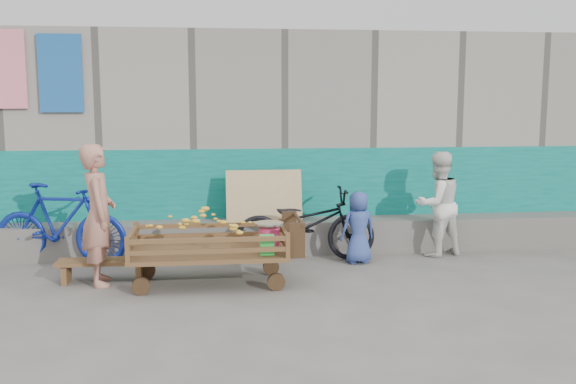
{
  "coord_description": "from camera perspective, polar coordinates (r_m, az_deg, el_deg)",
  "views": [
    {
      "loc": [
        -0.36,
        -6.12,
        2.06
      ],
      "look_at": [
        0.5,
        1.2,
        1.0
      ],
      "focal_mm": 40.0,
      "sensor_mm": 36.0,
      "label": 1
    }
  ],
  "objects": [
    {
      "name": "ground",
      "position": [
        6.47,
        -3.21,
        -10.41
      ],
      "size": [
        80.0,
        80.0,
        0.0
      ],
      "primitive_type": "plane",
      "color": "#5C5954",
      "rests_on": "ground"
    },
    {
      "name": "woman",
      "position": [
        8.72,
        13.17,
        -1.04
      ],
      "size": [
        0.8,
        0.71,
        1.39
      ],
      "primitive_type": "imported",
      "rotation": [
        0.0,
        0.0,
        3.45
      ],
      "color": "white",
      "rests_on": "ground"
    },
    {
      "name": "bicycle_blue",
      "position": [
        8.53,
        -19.58,
        -2.71
      ],
      "size": [
        1.79,
        0.88,
        1.03
      ],
      "primitive_type": "imported",
      "rotation": [
        0.0,
        0.0,
        1.33
      ],
      "color": "#132899",
      "rests_on": "ground"
    },
    {
      "name": "bench",
      "position": [
        7.65,
        -16.13,
        -6.31
      ],
      "size": [
        1.02,
        0.31,
        0.26
      ],
      "color": "brown",
      "rests_on": "ground"
    },
    {
      "name": "vendor_man",
      "position": [
        7.45,
        -16.49,
        -1.95
      ],
      "size": [
        0.47,
        0.64,
        1.59
      ],
      "primitive_type": "imported",
      "rotation": [
        0.0,
        0.0,
        1.74
      ],
      "color": "#B37662",
      "rests_on": "ground"
    },
    {
      "name": "bicycle_dark",
      "position": [
        8.22,
        1.53,
        -2.95
      ],
      "size": [
        1.81,
        0.65,
        0.95
      ],
      "primitive_type": "imported",
      "rotation": [
        0.0,
        0.0,
        1.56
      ],
      "color": "black",
      "rests_on": "ground"
    },
    {
      "name": "building_wall",
      "position": [
        10.19,
        -4.67,
        4.82
      ],
      "size": [
        12.0,
        3.5,
        3.0
      ],
      "color": "gray",
      "rests_on": "ground"
    },
    {
      "name": "banana_cart",
      "position": [
        7.22,
        -7.3,
        -3.97
      ],
      "size": [
        1.9,
        0.87,
        0.81
      ],
      "color": "brown",
      "rests_on": "ground"
    },
    {
      "name": "child",
      "position": [
        8.18,
        6.26,
        -3.14
      ],
      "size": [
        0.5,
        0.38,
        0.92
      ],
      "primitive_type": "imported",
      "rotation": [
        0.0,
        0.0,
        3.36
      ],
      "color": "#32488F",
      "rests_on": "ground"
    }
  ]
}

